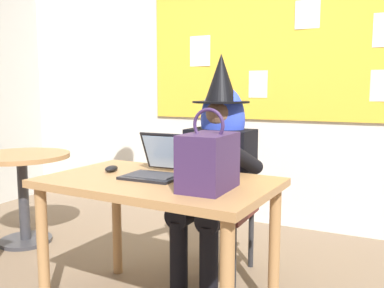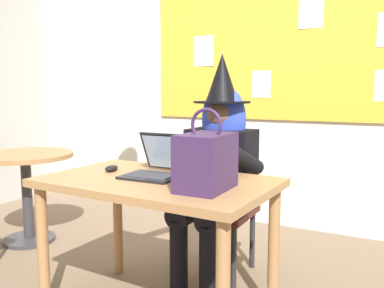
# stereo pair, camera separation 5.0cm
# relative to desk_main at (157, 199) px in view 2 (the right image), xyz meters

# --- Properties ---
(wall_back_bulletin) EXTENTS (5.72, 1.99, 2.97)m
(wall_back_bulletin) POSITION_rel_desk_main_xyz_m (0.15, 1.81, 0.85)
(wall_back_bulletin) COLOR silver
(wall_back_bulletin) RESTS_ON ground
(desk_main) EXTENTS (1.22, 0.79, 0.75)m
(desk_main) POSITION_rel_desk_main_xyz_m (0.00, 0.00, 0.00)
(desk_main) COLOR #A37547
(desk_main) RESTS_ON ground
(chair_at_desk) EXTENTS (0.42, 0.42, 0.89)m
(chair_at_desk) POSITION_rel_desk_main_xyz_m (0.08, 0.72, -0.15)
(chair_at_desk) COLOR #4C1E19
(chair_at_desk) RESTS_ON ground
(person_costumed) EXTENTS (0.60, 0.65, 1.44)m
(person_costumed) POSITION_rel_desk_main_xyz_m (0.07, 0.60, 0.14)
(person_costumed) COLOR black
(person_costumed) RESTS_ON ground
(laptop) EXTENTS (0.30, 0.33, 0.23)m
(laptop) POSITION_rel_desk_main_xyz_m (-0.04, 0.07, 0.16)
(laptop) COLOR black
(laptop) RESTS_ON desk_main
(computer_mouse) EXTENTS (0.07, 0.11, 0.03)m
(computer_mouse) POSITION_rel_desk_main_xyz_m (-0.34, 0.05, 0.12)
(computer_mouse) COLOR black
(computer_mouse) RESTS_ON desk_main
(handbag) EXTENTS (0.20, 0.30, 0.38)m
(handbag) POSITION_rel_desk_main_xyz_m (0.33, -0.10, 0.24)
(handbag) COLOR #38234C
(handbag) RESTS_ON desk_main
(side_table_round) EXTENTS (0.73, 0.73, 0.72)m
(side_table_round) POSITION_rel_desk_main_xyz_m (-1.51, 0.46, -0.12)
(side_table_round) COLOR #A37547
(side_table_round) RESTS_ON ground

